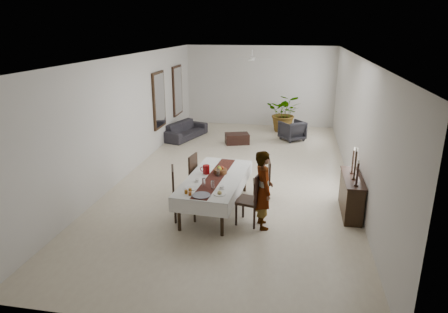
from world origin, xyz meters
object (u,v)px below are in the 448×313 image
(dining_table_top, at_px, (215,179))
(sideboard_body, at_px, (351,196))
(sofa, at_px, (185,130))
(red_pitcher, at_px, (206,169))
(woman, at_px, (263,190))

(dining_table_top, bearing_deg, sideboard_body, 9.81)
(sofa, bearing_deg, red_pitcher, -141.88)
(dining_table_top, relative_size, sofa, 1.22)
(sideboard_body, bearing_deg, dining_table_top, -173.78)
(red_pitcher, bearing_deg, dining_table_top, -34.56)
(dining_table_top, relative_size, red_pitcher, 12.00)
(dining_table_top, relative_size, woman, 1.48)
(dining_table_top, height_order, woman, woman)
(woman, bearing_deg, dining_table_top, 41.64)
(woman, distance_m, sideboard_body, 2.11)
(red_pitcher, xyz_separation_m, woman, (1.35, -0.81, -0.05))
(dining_table_top, bearing_deg, woman, -26.48)
(red_pitcher, relative_size, sofa, 0.10)
(sideboard_body, height_order, sofa, sideboard_body)
(woman, bearing_deg, sofa, 9.95)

